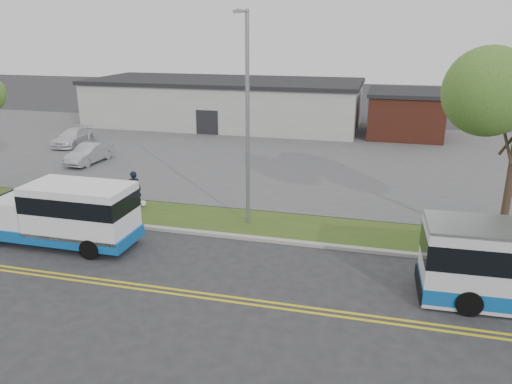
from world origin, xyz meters
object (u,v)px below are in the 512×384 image
(parked_car_a, at_px, (89,154))
(parked_car_b, at_px, (73,137))
(pedestrian, at_px, (134,189))
(shuttle_bus, at_px, (66,212))
(streetlight_near, at_px, (247,114))

(parked_car_a, xyz_separation_m, parked_car_b, (-4.34, 4.61, -0.02))
(pedestrian, height_order, parked_car_a, pedestrian)
(pedestrian, bearing_deg, shuttle_bus, 52.97)
(streetlight_near, bearing_deg, shuttle_bus, -149.42)
(pedestrian, height_order, parked_car_b, pedestrian)
(streetlight_near, height_order, shuttle_bus, streetlight_near)
(streetlight_near, distance_m, shuttle_bus, 8.77)
(pedestrian, xyz_separation_m, parked_car_a, (-7.30, 7.42, -0.32))
(pedestrian, relative_size, parked_car_a, 0.49)
(streetlight_near, xyz_separation_m, parked_car_a, (-13.44, 8.04, -4.48))
(pedestrian, distance_m, parked_car_a, 10.41)
(parked_car_b, bearing_deg, parked_car_a, -50.37)
(pedestrian, relative_size, parked_car_b, 0.45)
(streetlight_near, distance_m, pedestrian, 7.45)
(parked_car_a, bearing_deg, parked_car_b, 136.61)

